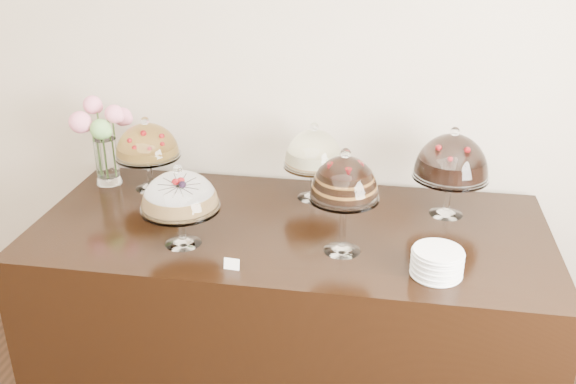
% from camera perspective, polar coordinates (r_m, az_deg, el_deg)
% --- Properties ---
extents(wall_back, '(5.00, 0.04, 3.00)m').
position_cam_1_polar(wall_back, '(3.12, -2.79, 11.93)').
color(wall_back, '#C0B29A').
rests_on(wall_back, ground).
extents(display_counter, '(2.20, 1.00, 0.90)m').
position_cam_1_polar(display_counter, '(3.00, 0.16, -10.64)').
color(display_counter, black).
rests_on(display_counter, ground).
extents(cake_stand_sugar_sponge, '(0.32, 0.32, 0.35)m').
position_cam_1_polar(cake_stand_sugar_sponge, '(2.56, -9.61, -0.22)').
color(cake_stand_sugar_sponge, white).
rests_on(cake_stand_sugar_sponge, display_counter).
extents(cake_stand_choco_layer, '(0.27, 0.27, 0.44)m').
position_cam_1_polar(cake_stand_choco_layer, '(2.45, 5.05, 0.88)').
color(cake_stand_choco_layer, white).
rests_on(cake_stand_choco_layer, display_counter).
extents(cake_stand_cheesecake, '(0.28, 0.28, 0.37)m').
position_cam_1_polar(cake_stand_cheesecake, '(2.94, 2.31, 3.59)').
color(cake_stand_cheesecake, white).
rests_on(cake_stand_cheesecake, display_counter).
extents(cake_stand_dark_choco, '(0.33, 0.33, 0.41)m').
position_cam_1_polar(cake_stand_dark_choco, '(2.85, 14.36, 2.77)').
color(cake_stand_dark_choco, white).
rests_on(cake_stand_dark_choco, display_counter).
extents(cake_stand_fruit_tart, '(0.31, 0.31, 0.36)m').
position_cam_1_polar(cake_stand_fruit_tart, '(3.11, -12.42, 4.21)').
color(cake_stand_fruit_tart, white).
rests_on(cake_stand_fruit_tart, display_counter).
extents(flower_vase, '(0.25, 0.26, 0.43)m').
position_cam_1_polar(flower_vase, '(3.22, -16.14, 4.84)').
color(flower_vase, white).
rests_on(flower_vase, display_counter).
extents(plate_stack, '(0.19, 0.19, 0.10)m').
position_cam_1_polar(plate_stack, '(2.45, 13.11, -6.12)').
color(plate_stack, white).
rests_on(plate_stack, display_counter).
extents(price_card_left, '(0.06, 0.02, 0.04)m').
position_cam_1_polar(price_card_left, '(2.45, -5.03, -6.40)').
color(price_card_left, white).
rests_on(price_card_left, display_counter).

